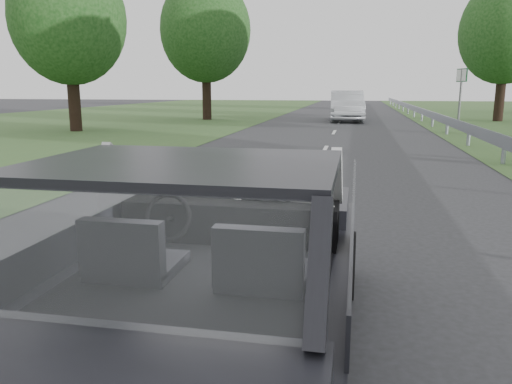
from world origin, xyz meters
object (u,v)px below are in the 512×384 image
at_px(cat, 266,190).
at_px(highway_sign, 460,96).
at_px(subject_car, 209,263).
at_px(other_car, 347,106).

relative_size(cat, highway_sign, 0.20).
bearing_deg(subject_car, highway_sign, 76.15).
xyz_separation_m(cat, other_car, (0.07, 24.78, -0.25)).
bearing_deg(subject_car, other_car, 89.26).
bearing_deg(cat, highway_sign, 78.72).
bearing_deg(subject_car, cat, 68.52).
bearing_deg(cat, subject_car, -109.12).
height_order(subject_car, other_car, other_car).
distance_m(cat, other_car, 24.78).
xyz_separation_m(subject_car, highway_sign, (6.01, 24.38, 0.66)).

